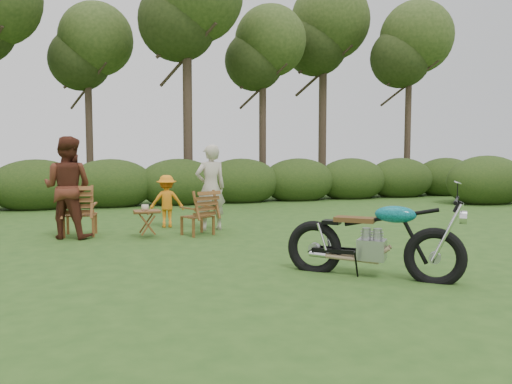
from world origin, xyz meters
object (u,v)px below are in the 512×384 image
object	(u,v)px
adult_a	(211,230)
lawn_chair_right	(198,235)
motorcycle	(371,276)
child	(167,227)
cup	(145,207)
adult_b	(69,238)
lawn_chair_left	(81,236)
side_table	(147,224)

from	to	relation	value
adult_a	lawn_chair_right	bearing A→B (deg)	49.11
motorcycle	child	world-z (taller)	motorcycle
motorcycle	cup	size ratio (longest dim) A/B	15.67
motorcycle	adult_b	world-z (taller)	adult_b
motorcycle	adult_b	size ratio (longest dim) A/B	1.13
lawn_chair_left	cup	size ratio (longest dim) A/B	7.09
motorcycle	adult_b	distance (m)	5.65
cup	adult_b	distance (m)	1.50
lawn_chair_left	adult_a	size ratio (longest dim) A/B	0.55
motorcycle	child	xyz separation A→B (m)	(-1.73, 5.07, 0.00)
lawn_chair_right	adult_a	distance (m)	0.64
motorcycle	adult_b	bearing A→B (deg)	173.41
adult_a	adult_b	size ratio (longest dim) A/B	0.93
motorcycle	cup	bearing A→B (deg)	163.84
lawn_chair_right	child	size ratio (longest dim) A/B	0.77
side_table	cup	xyz separation A→B (m)	(-0.03, 0.01, 0.30)
lawn_chair_right	adult_b	size ratio (longest dim) A/B	0.46
motorcycle	side_table	bearing A→B (deg)	163.56
motorcycle	lawn_chair_left	bearing A→B (deg)	170.51
motorcycle	lawn_chair_right	world-z (taller)	motorcycle
adult_b	lawn_chair_left	bearing A→B (deg)	-108.11
lawn_chair_left	adult_a	distance (m)	2.49
side_table	cup	distance (m)	0.31
lawn_chair_left	child	bearing A→B (deg)	-154.40
lawn_chair_right	child	world-z (taller)	child
motorcycle	adult_a	world-z (taller)	adult_a
child	adult_b	bearing A→B (deg)	27.29
lawn_chair_left	side_table	size ratio (longest dim) A/B	1.89
cup	adult_a	distance (m)	1.54
motorcycle	adult_a	xyz separation A→B (m)	(-0.96, 4.38, 0.00)
adult_a	adult_b	xyz separation A→B (m)	(-2.69, -0.06, 0.00)
lawn_chair_left	adult_a	bearing A→B (deg)	-175.28
motorcycle	lawn_chair_right	size ratio (longest dim) A/B	2.48
cup	child	size ratio (longest dim) A/B	0.12
lawn_chair_left	side_table	xyz separation A→B (m)	(1.16, -0.62, 0.25)
lawn_chair_left	child	xyz separation A→B (m)	(1.72, 0.54, 0.00)
lawn_chair_right	child	distance (m)	1.26
cup	adult_b	xyz separation A→B (m)	(-1.33, 0.40, -0.56)
cup	adult_a	size ratio (longest dim) A/B	0.08
lawn_chair_right	adult_a	world-z (taller)	adult_a
motorcycle	adult_a	size ratio (longest dim) A/B	1.22
side_table	cup	world-z (taller)	cup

